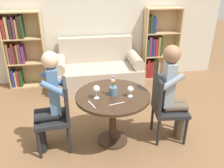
# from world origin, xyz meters

# --- Properties ---
(ground_plane) EXTENTS (16.00, 16.00, 0.00)m
(ground_plane) POSITION_xyz_m (0.00, 0.00, 0.00)
(ground_plane) COLOR brown
(back_wall) EXTENTS (5.20, 0.05, 2.70)m
(back_wall) POSITION_xyz_m (0.00, 2.16, 1.35)
(back_wall) COLOR beige
(back_wall) RESTS_ON ground_plane
(round_table) EXTENTS (0.92, 0.92, 0.70)m
(round_table) POSITION_xyz_m (0.00, 0.00, 0.56)
(round_table) COLOR #382619
(round_table) RESTS_ON ground_plane
(couch) EXTENTS (1.65, 0.80, 0.92)m
(couch) POSITION_xyz_m (0.00, 1.73, 0.31)
(couch) COLOR #B7A893
(couch) RESTS_ON ground_plane
(bookshelf_left) EXTENTS (0.72, 0.28, 1.44)m
(bookshelf_left) POSITION_xyz_m (-1.42, 2.00, 0.75)
(bookshelf_left) COLOR tan
(bookshelf_left) RESTS_ON ground_plane
(bookshelf_right) EXTENTS (0.72, 0.28, 1.44)m
(bookshelf_right) POSITION_xyz_m (1.25, 2.00, 0.65)
(bookshelf_right) COLOR tan
(bookshelf_right) RESTS_ON ground_plane
(chair_left) EXTENTS (0.45, 0.45, 0.90)m
(chair_left) POSITION_xyz_m (-0.69, 0.02, 0.49)
(chair_left) COLOR #232326
(chair_left) RESTS_ON ground_plane
(chair_right) EXTENTS (0.46, 0.46, 0.90)m
(chair_right) POSITION_xyz_m (0.69, -0.03, 0.49)
(chair_right) COLOR #232326
(chair_right) RESTS_ON ground_plane
(person_left) EXTENTS (0.44, 0.36, 1.29)m
(person_left) POSITION_xyz_m (-0.77, 0.00, 0.67)
(person_left) COLOR black
(person_left) RESTS_ON ground_plane
(person_right) EXTENTS (0.44, 0.37, 1.30)m
(person_right) POSITION_xyz_m (0.77, -0.04, 0.70)
(person_right) COLOR brown
(person_right) RESTS_ON ground_plane
(wine_glass_left) EXTENTS (0.08, 0.08, 0.16)m
(wine_glass_left) POSITION_xyz_m (-0.20, -0.06, 0.82)
(wine_glass_left) COLOR white
(wine_glass_left) RESTS_ON round_table
(wine_glass_right) EXTENTS (0.08, 0.08, 0.13)m
(wine_glass_right) POSITION_xyz_m (0.20, -0.08, 0.79)
(wine_glass_right) COLOR white
(wine_glass_right) RESTS_ON round_table
(flower_vase) EXTENTS (0.10, 0.10, 0.26)m
(flower_vase) POSITION_xyz_m (0.00, -0.01, 0.78)
(flower_vase) COLOR slate
(flower_vase) RESTS_ON round_table
(knife_left_setting) EXTENTS (0.19, 0.06, 0.00)m
(knife_left_setting) POSITION_xyz_m (0.01, -0.23, 0.70)
(knife_left_setting) COLOR silver
(knife_left_setting) RESTS_ON round_table
(fork_left_setting) EXTENTS (0.08, 0.18, 0.00)m
(fork_left_setting) POSITION_xyz_m (-0.27, -0.20, 0.70)
(fork_left_setting) COLOR silver
(fork_left_setting) RESTS_ON round_table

